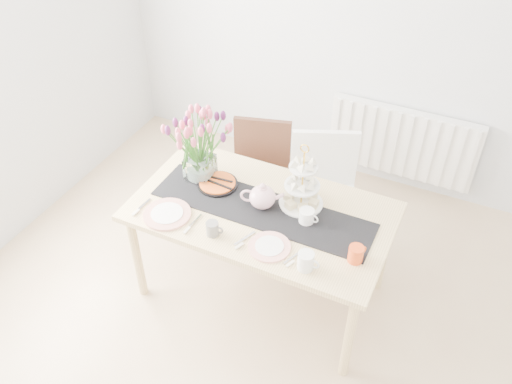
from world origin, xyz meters
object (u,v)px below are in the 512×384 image
at_px(mug_white, 306,261).
at_px(tulip_vase, 198,136).
at_px(radiator, 402,143).
at_px(tart_tin, 218,184).
at_px(cake_stand, 302,190).
at_px(mug_grey, 212,229).
at_px(teapot, 262,197).
at_px(chair_brown, 260,169).
at_px(chair_white, 323,188).
at_px(cream_jug, 307,216).
at_px(plate_left, 167,214).
at_px(mug_orange, 356,254).
at_px(plate_right, 269,247).
at_px(dining_table, 262,218).

bearing_deg(mug_white, tulip_vase, 157.37).
xyz_separation_m(radiator, tart_tin, (-0.90, -1.45, 0.32)).
relative_size(cake_stand, mug_grey, 4.50).
distance_m(radiator, teapot, 1.66).
xyz_separation_m(radiator, chair_brown, (-0.87, -0.88, 0.05)).
bearing_deg(chair_white, radiator, 46.96).
height_order(cream_jug, plate_left, cream_jug).
bearing_deg(mug_orange, chair_brown, 80.32).
relative_size(chair_white, plate_right, 3.83).
bearing_deg(dining_table, plate_left, -149.41).
bearing_deg(teapot, tulip_vase, 152.25).
xyz_separation_m(chair_white, mug_orange, (0.45, -0.76, 0.25)).
relative_size(mug_grey, plate_left, 0.30).
height_order(tulip_vase, mug_grey, tulip_vase).
relative_size(chair_brown, cream_jug, 9.34).
relative_size(teapot, tart_tin, 0.99).
xyz_separation_m(dining_table, chair_white, (0.20, 0.60, -0.12)).
relative_size(chair_white, mug_white, 8.61).
bearing_deg(chair_white, dining_table, -131.43).
distance_m(tulip_vase, tart_tin, 0.35).
relative_size(dining_table, cream_jug, 17.30).
height_order(radiator, teapot, teapot).
bearing_deg(plate_right, mug_grey, -172.90).
bearing_deg(plate_right, radiator, 78.43).
bearing_deg(cream_jug, mug_orange, -17.94).
xyz_separation_m(chair_brown, mug_white, (0.74, -0.99, 0.30)).
bearing_deg(cream_jug, tulip_vase, -179.09).
distance_m(teapot, mug_grey, 0.38).
height_order(cake_stand, tart_tin, cake_stand).
xyz_separation_m(mug_white, plate_right, (-0.24, 0.06, -0.05)).
distance_m(chair_white, cream_jug, 0.64).
bearing_deg(mug_white, chair_white, 106.38).
relative_size(chair_brown, mug_grey, 9.66).
distance_m(tulip_vase, plate_right, 0.84).
bearing_deg(chair_brown, mug_white, -68.90).
bearing_deg(tulip_vase, mug_grey, -52.84).
distance_m(tart_tin, plate_right, 0.64).
xyz_separation_m(chair_brown, teapot, (0.32, -0.64, 0.33)).
xyz_separation_m(chair_brown, mug_orange, (0.97, -0.82, 0.30)).
xyz_separation_m(dining_table, cake_stand, (0.20, 0.15, 0.19)).
bearing_deg(radiator, plate_left, -119.77).
distance_m(tart_tin, mug_grey, 0.45).
relative_size(tulip_vase, plate_left, 2.09).
bearing_deg(mug_orange, dining_table, 106.51).
distance_m(radiator, cake_stand, 1.49).
bearing_deg(teapot, dining_table, -92.21).
height_order(plate_left, plate_right, plate_left).
bearing_deg(mug_orange, radiator, 34.02).
height_order(mug_grey, mug_white, mug_white).
xyz_separation_m(radiator, chair_white, (-0.35, -0.94, 0.10)).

